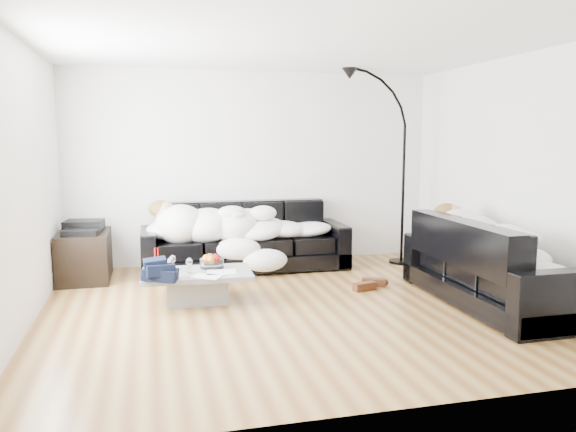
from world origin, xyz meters
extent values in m
plane|color=brown|center=(0.00, 0.00, 0.00)|extent=(5.00, 5.00, 0.00)
cube|color=silver|center=(0.00, 2.25, 1.30)|extent=(5.00, 0.02, 2.60)
cube|color=silver|center=(-2.50, 0.00, 1.30)|extent=(0.02, 4.50, 2.60)
cube|color=silver|center=(2.50, 0.00, 1.30)|extent=(0.02, 4.50, 2.60)
plane|color=white|center=(0.00, 0.00, 2.60)|extent=(5.00, 5.00, 0.00)
cube|color=black|center=(-0.21, 1.80, 0.43)|extent=(2.64, 0.91, 0.86)
cube|color=black|center=(2.01, -0.35, 0.44)|extent=(0.94, 2.19, 0.89)
ellipsoid|color=#0A4C4C|center=(1.95, 0.33, 0.72)|extent=(0.42, 0.38, 0.20)
cube|color=#939699|center=(-0.95, 0.42, 0.16)|extent=(1.15, 0.70, 0.33)
cylinder|color=white|center=(-0.78, 0.56, 0.41)|extent=(0.26, 0.26, 0.16)
cylinder|color=white|center=(-1.19, 0.55, 0.41)|extent=(0.08, 0.08, 0.16)
cylinder|color=white|center=(-1.21, 0.47, 0.41)|extent=(0.07, 0.07, 0.15)
cylinder|color=white|center=(-1.03, 0.37, 0.41)|extent=(0.08, 0.08, 0.16)
cylinder|color=maroon|center=(-1.37, 0.65, 0.44)|extent=(0.05, 0.05, 0.22)
cylinder|color=maroon|center=(-1.33, 0.65, 0.44)|extent=(0.05, 0.05, 0.23)
cube|color=silver|center=(-0.70, 0.33, 0.34)|extent=(0.32, 0.26, 0.01)
cube|color=silver|center=(-0.87, 0.18, 0.34)|extent=(0.35, 0.32, 0.01)
cube|color=black|center=(-2.19, 1.70, 0.29)|extent=(0.59, 0.85, 0.59)
cube|color=black|center=(-2.19, 1.70, 0.65)|extent=(0.48, 0.39, 0.13)
camera|label=1|loc=(-1.40, -5.34, 1.72)|focal=35.00mm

